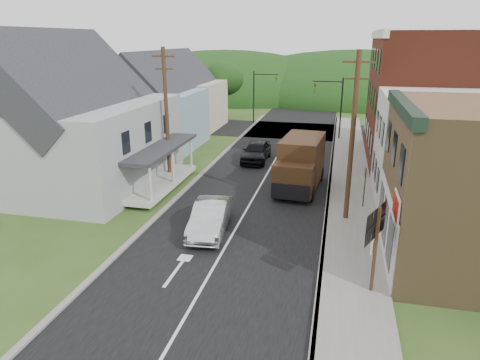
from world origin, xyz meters
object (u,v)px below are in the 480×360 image
Objects in this scene: silver_sedan at (211,218)px; dark_sedan at (256,151)px; route_sign_cluster at (375,237)px; warning_sign at (365,181)px; delivery_van at (300,164)px.

silver_sedan is 0.99× the size of dark_sedan.
dark_sedan is at bearing 137.70° from route_sign_cluster.
silver_sedan is 1.92× the size of warning_sign.
dark_sedan is 0.77× the size of delivery_van.
delivery_van reaches higher than silver_sedan.
silver_sedan is at bearing 176.01° from route_sign_cluster.
dark_sedan is at bearing 134.79° from warning_sign.
warning_sign is at bearing -29.64° from delivery_van.
route_sign_cluster reaches higher than silver_sedan.
delivery_van is 2.51× the size of warning_sign.
warning_sign is (0.06, 9.02, -0.68)m from route_sign_cluster.
route_sign_cluster is at bearing -33.42° from silver_sedan.
silver_sedan is 13.68m from dark_sedan.
delivery_van is at bearing 131.76° from route_sign_cluster.
silver_sedan is 1.36× the size of route_sign_cluster.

